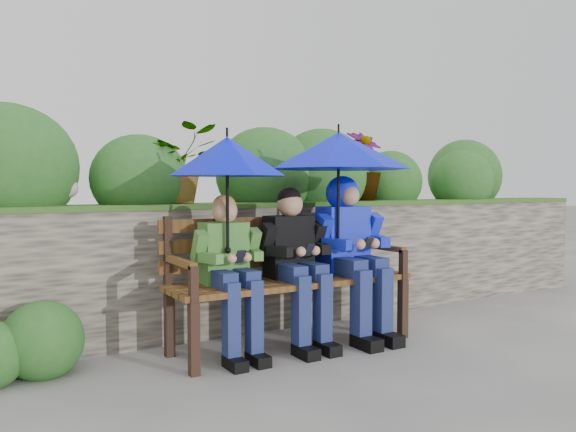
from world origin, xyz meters
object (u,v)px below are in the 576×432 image
umbrella_left (227,157)px  umbrella_right (338,151)px  boy_middle (296,257)px  boy_left (230,265)px  park_bench (287,270)px  boy_right (351,242)px

umbrella_left → umbrella_right: size_ratio=0.78×
boy_middle → umbrella_right: 0.85m
boy_left → umbrella_right: umbrella_right is taller
boy_middle → park_bench: bearing=104.9°
umbrella_right → boy_right: bearing=12.4°
park_bench → boy_left: size_ratio=1.64×
boy_left → boy_right: (1.02, -0.00, 0.11)m
umbrella_left → boy_left: bearing=42.8°
boy_right → umbrella_left: bearing=-178.7°
park_bench → boy_right: boy_right is taller
park_bench → boy_middle: boy_middle is taller
umbrella_right → umbrella_left: bearing=179.5°
park_bench → boy_middle: (0.02, -0.09, 0.10)m
boy_left → umbrella_left: (-0.03, -0.02, 0.73)m
park_bench → boy_middle: 0.14m
boy_left → boy_middle: 0.52m
park_bench → umbrella_right: (0.38, -0.11, 0.88)m
park_bench → boy_right: 0.56m
boy_left → boy_right: size_ratio=0.89×
umbrella_left → boy_right: bearing=1.3°
park_bench → umbrella_left: bearing=-168.6°
boy_left → boy_right: boy_right is taller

